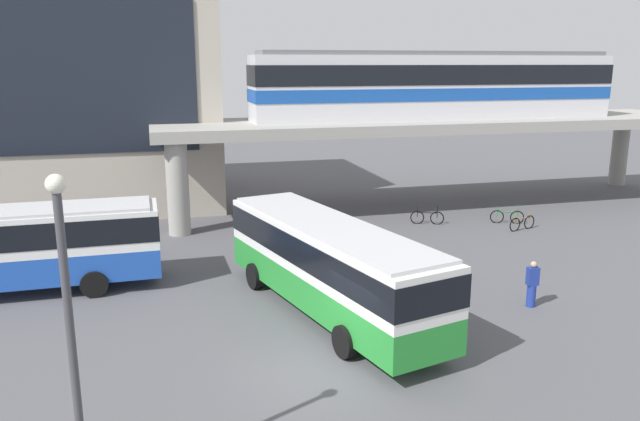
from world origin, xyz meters
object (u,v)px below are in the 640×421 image
Objects in this scene: bicycle_black at (427,217)px; bicycle_brown at (522,223)px; train at (436,84)px; bicycle_blue at (356,237)px; bicycle_green at (507,217)px; bus_main at (329,258)px; bicycle_red at (298,235)px; pedestrian_near_building at (532,285)px; bus_secondary at (5,243)px.

bicycle_brown is at bearing -29.48° from bicycle_black.
train is at bearing 108.20° from bicycle_brown.
bicycle_blue is 9.28m from bicycle_green.
bus_main reaches higher than bicycle_green.
bicycle_red is 11.86m from pedestrian_near_building.
bus_main is 6.50× the size of bicycle_brown.
bus_main is at bearing -114.81° from bicycle_blue.
bus_main and bus_secondary have the same top height.
bus_main is at bearing -126.09° from train.
bus_main is 6.79× the size of bicycle_black.
bus_secondary is 23.94m from bicycle_brown.
pedestrian_near_building is at bearing -18.85° from bus_secondary.
bicycle_brown is 1.42m from bicycle_green.
bicycle_brown is 1.02× the size of bicycle_red.
bicycle_blue is at bearing -177.86° from bicycle_brown.
bicycle_brown is at bearing -89.33° from bicycle_green.
bicycle_blue is at bearing 10.68° from bus_secondary.
bus_secondary is at bearing -156.13° from train.
pedestrian_near_building reaches higher than bicycle_green.
train is 12.96× the size of bicycle_green.
bicycle_blue is at bearing -25.09° from bicycle_red.
bus_main is at bearing 170.08° from pedestrian_near_building.
bicycle_green is at bearing 2.69° from bicycle_red.
pedestrian_near_building reaches higher than bicycle_red.
bicycle_brown is 4.86m from bicycle_black.
bus_main is 6.37× the size of bicycle_blue.
train is 24.15m from bus_secondary.
train is 11.92m from bicycle_blue.
bicycle_brown is at bearing 59.02° from pedestrian_near_building.
bus_main is 8.62m from bicycle_blue.
bus_main is 13.51m from bicycle_black.
bicycle_red is (0.97, 8.90, -1.63)m from bus_main.
bicycle_red is at bearing 121.21° from pedestrian_near_building.
pedestrian_near_building reaches higher than bicycle_black.
bus_main is 15.10m from bicycle_brown.
bus_main is 6.61× the size of bicycle_red.
train reaches higher than bicycle_black.
bus_secondary is 12.72m from bicycle_red.
bicycle_brown is 10.82m from pedestrian_near_building.
train is 8.23m from bicycle_black.
bus_secondary is 6.23× the size of bicycle_blue.
bus_secondary is at bearing -169.32° from bicycle_blue.
bus_main is (-10.56, -14.48, -5.21)m from train.
train is at bearing 112.69° from bicycle_green.
pedestrian_near_building is (7.11, -1.24, -1.20)m from bus_main.
bicycle_blue is 1.06× the size of pedestrian_near_building.
bicycle_blue is (-9.13, -0.34, 0.00)m from bicycle_brown.
bicycle_green is at bearing 62.57° from pedestrian_near_building.
bus_secondary is 6.62× the size of pedestrian_near_building.
bicycle_red is at bearing -168.48° from bicycle_black.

